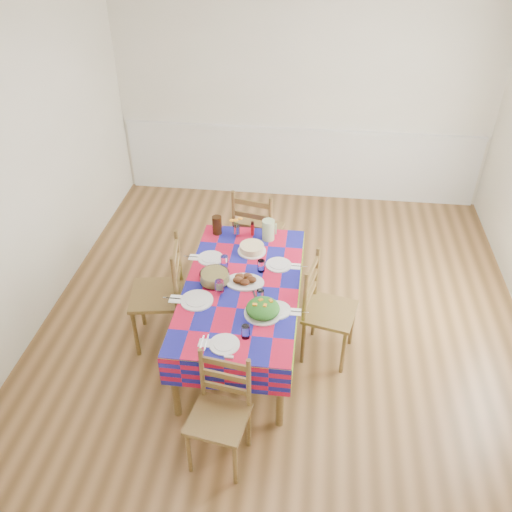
% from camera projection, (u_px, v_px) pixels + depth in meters
% --- Properties ---
extents(room, '(4.58, 5.08, 2.78)m').
position_uv_depth(room, '(287.00, 197.00, 4.35)').
color(room, brown).
rests_on(room, ground).
extents(wainscot, '(4.41, 0.06, 0.92)m').
position_uv_depth(wainscot, '(300.00, 161.00, 6.85)').
color(wainscot, white).
rests_on(wainscot, room).
extents(dining_table, '(0.95, 1.77, 0.69)m').
position_uv_depth(dining_table, '(242.00, 292.00, 4.52)').
color(dining_table, brown).
rests_on(dining_table, room).
extents(setting_near_head, '(0.36, 0.24, 0.11)m').
position_uv_depth(setting_near_head, '(231.00, 340.00, 3.92)').
color(setting_near_head, silver).
rests_on(setting_near_head, dining_table).
extents(setting_left_near, '(0.48, 0.28, 0.13)m').
position_uv_depth(setting_left_near, '(204.00, 295.00, 4.32)').
color(setting_left_near, silver).
rests_on(setting_left_near, dining_table).
extents(setting_left_far, '(0.42, 0.25, 0.11)m').
position_uv_depth(setting_left_far, '(215.00, 259.00, 4.73)').
color(setting_left_far, silver).
rests_on(setting_left_far, dining_table).
extents(setting_right_near, '(0.42, 0.24, 0.11)m').
position_uv_depth(setting_right_near, '(271.00, 305.00, 4.24)').
color(setting_right_near, silver).
rests_on(setting_right_near, dining_table).
extents(setting_right_far, '(0.42, 0.24, 0.11)m').
position_uv_depth(setting_right_far, '(273.00, 265.00, 4.66)').
color(setting_right_far, silver).
rests_on(setting_right_far, dining_table).
extents(meat_platter, '(0.33, 0.24, 0.06)m').
position_uv_depth(meat_platter, '(244.00, 280.00, 4.49)').
color(meat_platter, silver).
rests_on(meat_platter, dining_table).
extents(salad_platter, '(0.29, 0.29, 0.12)m').
position_uv_depth(salad_platter, '(263.00, 309.00, 4.16)').
color(salad_platter, silver).
rests_on(salad_platter, dining_table).
extents(pasta_bowl, '(0.25, 0.25, 0.09)m').
position_uv_depth(pasta_bowl, '(215.00, 277.00, 4.49)').
color(pasta_bowl, white).
rests_on(pasta_bowl, dining_table).
extents(cake, '(0.26, 0.26, 0.07)m').
position_uv_depth(cake, '(252.00, 248.00, 4.85)').
color(cake, silver).
rests_on(cake, dining_table).
extents(serving_utensils, '(0.11, 0.25, 0.01)m').
position_uv_depth(serving_utensils, '(256.00, 292.00, 4.40)').
color(serving_utensils, black).
rests_on(serving_utensils, dining_table).
extents(flower_vase, '(0.12, 0.10, 0.20)m').
position_uv_depth(flower_vase, '(236.00, 228.00, 5.04)').
color(flower_vase, white).
rests_on(flower_vase, dining_table).
extents(hot_sauce, '(0.03, 0.03, 0.15)m').
position_uv_depth(hot_sauce, '(252.00, 228.00, 5.05)').
color(hot_sauce, '#A90D13').
rests_on(hot_sauce, dining_table).
extents(green_pitcher, '(0.12, 0.12, 0.20)m').
position_uv_depth(green_pitcher, '(268.00, 230.00, 4.98)').
color(green_pitcher, '#A7C389').
rests_on(green_pitcher, dining_table).
extents(tea_pitcher, '(0.09, 0.09, 0.18)m').
position_uv_depth(tea_pitcher, '(217.00, 225.00, 5.07)').
color(tea_pitcher, black).
rests_on(tea_pitcher, dining_table).
extents(name_card, '(0.07, 0.02, 0.02)m').
position_uv_depth(name_card, '(229.00, 357.00, 3.81)').
color(name_card, silver).
rests_on(name_card, dining_table).
extents(chair_near, '(0.45, 0.43, 0.89)m').
position_uv_depth(chair_near, '(220.00, 414.00, 3.73)').
color(chair_near, brown).
rests_on(chair_near, room).
extents(chair_far, '(0.53, 0.51, 1.00)m').
position_uv_depth(chair_far, '(257.00, 232.00, 5.49)').
color(chair_far, brown).
rests_on(chair_far, room).
extents(chair_left, '(0.51, 0.52, 1.04)m').
position_uv_depth(chair_left, '(162.00, 294.00, 4.66)').
color(chair_left, brown).
rests_on(chair_left, room).
extents(chair_right, '(0.49, 0.50, 0.96)m').
position_uv_depth(chair_right, '(325.00, 311.00, 4.54)').
color(chair_right, brown).
rests_on(chair_right, room).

